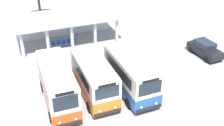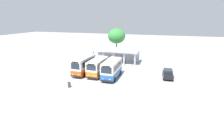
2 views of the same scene
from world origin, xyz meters
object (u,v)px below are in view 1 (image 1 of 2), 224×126
(waiting_chair_middle_seat, at_px, (64,42))
(parked_car_flank, at_px, (205,49))
(waiting_chair_fourth_seat, at_px, (69,41))
(city_bus_second_in_row, at_px, (94,77))
(city_bus_middle_cream, at_px, (131,73))
(waiting_chair_end_by_column, at_px, (53,44))
(waiting_chair_fifth_seat, at_px, (74,41))
(waiting_chair_second_from_end, at_px, (59,43))
(city_bus_nearest_orange, at_px, (57,84))

(waiting_chair_middle_seat, bearing_deg, parked_car_flank, -29.58)
(waiting_chair_fourth_seat, bearing_deg, city_bus_second_in_row, -91.44)
(city_bus_middle_cream, relative_size, parked_car_flank, 1.63)
(waiting_chair_end_by_column, height_order, waiting_chair_fifth_seat, same)
(waiting_chair_middle_seat, bearing_deg, city_bus_second_in_row, -88.10)
(city_bus_second_in_row, xyz_separation_m, waiting_chair_second_from_end, (-0.93, 10.17, -1.27))
(waiting_chair_second_from_end, height_order, waiting_chair_fifth_seat, same)
(parked_car_flank, height_order, waiting_chair_fifth_seat, parked_car_flank)
(city_bus_nearest_orange, xyz_separation_m, waiting_chair_fourth_seat, (3.33, 10.17, -1.38))
(parked_car_flank, bearing_deg, waiting_chair_end_by_column, 152.19)
(city_bus_nearest_orange, xyz_separation_m, waiting_chair_end_by_column, (1.56, 10.18, -1.38))
(waiting_chair_second_from_end, xyz_separation_m, waiting_chair_fifth_seat, (1.77, -0.04, 0.00))
(city_bus_second_in_row, bearing_deg, waiting_chair_middle_seat, 91.90)
(city_bus_second_in_row, height_order, waiting_chair_second_from_end, city_bus_second_in_row)
(city_bus_second_in_row, xyz_separation_m, waiting_chair_end_by_column, (-1.52, 10.19, -1.27))
(city_bus_nearest_orange, relative_size, waiting_chair_middle_seat, 8.06)
(waiting_chair_fifth_seat, bearing_deg, city_bus_middle_cream, -78.34)
(parked_car_flank, bearing_deg, city_bus_second_in_row, -169.81)
(city_bus_second_in_row, xyz_separation_m, parked_car_flank, (13.28, 2.39, -0.97))
(city_bus_nearest_orange, bearing_deg, waiting_chair_middle_seat, 74.83)
(parked_car_flank, height_order, waiting_chair_second_from_end, parked_car_flank)
(city_bus_nearest_orange, relative_size, waiting_chair_fifth_seat, 8.06)
(city_bus_middle_cream, height_order, waiting_chair_middle_seat, city_bus_middle_cream)
(city_bus_middle_cream, relative_size, waiting_chair_middle_seat, 7.77)
(waiting_chair_second_from_end, relative_size, waiting_chair_middle_seat, 1.00)
(waiting_chair_middle_seat, distance_m, waiting_chair_fifth_seat, 1.18)
(parked_car_flank, bearing_deg, waiting_chair_second_from_end, 151.29)
(city_bus_second_in_row, bearing_deg, waiting_chair_fifth_seat, 85.22)
(city_bus_middle_cream, height_order, waiting_chair_fourth_seat, city_bus_middle_cream)
(city_bus_second_in_row, xyz_separation_m, waiting_chair_fifth_seat, (0.85, 10.13, -1.27))
(waiting_chair_fourth_seat, bearing_deg, waiting_chair_fifth_seat, -5.45)
(waiting_chair_end_by_column, xyz_separation_m, waiting_chair_fifth_seat, (2.36, -0.06, 0.00))
(city_bus_second_in_row, distance_m, parked_car_flank, 13.53)
(city_bus_second_in_row, xyz_separation_m, city_bus_middle_cream, (3.07, -0.67, 0.06))
(parked_car_flank, bearing_deg, waiting_chair_fourth_seat, 149.10)
(city_bus_second_in_row, bearing_deg, waiting_chair_second_from_end, 95.20)
(waiting_chair_fifth_seat, bearing_deg, city_bus_second_in_row, -94.78)
(city_bus_middle_cream, bearing_deg, city_bus_nearest_orange, 173.63)
(city_bus_second_in_row, bearing_deg, city_bus_middle_cream, -12.28)
(waiting_chair_second_from_end, bearing_deg, city_bus_middle_cream, -69.74)
(city_bus_nearest_orange, height_order, waiting_chair_middle_seat, city_bus_nearest_orange)
(city_bus_second_in_row, xyz_separation_m, waiting_chair_middle_seat, (-0.34, 10.12, -1.27))
(waiting_chair_fifth_seat, bearing_deg, waiting_chair_middle_seat, -179.41)
(city_bus_nearest_orange, bearing_deg, waiting_chair_second_from_end, 78.06)
(city_bus_nearest_orange, height_order, waiting_chair_fourth_seat, city_bus_nearest_orange)
(waiting_chair_fifth_seat, bearing_deg, parked_car_flank, -31.90)
(city_bus_nearest_orange, relative_size, waiting_chair_fourth_seat, 8.06)
(parked_car_flank, bearing_deg, city_bus_nearest_orange, -171.75)
(parked_car_flank, relative_size, waiting_chair_middle_seat, 4.77)
(city_bus_second_in_row, height_order, waiting_chair_end_by_column, city_bus_second_in_row)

